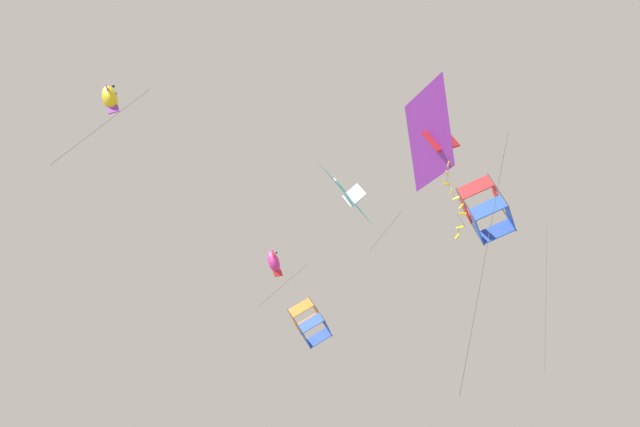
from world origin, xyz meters
name	(u,v)px	position (x,y,z in m)	size (l,w,h in m)	color
kite_fish_near_right	(110,98)	(3.85, 6.56, 25.31)	(2.36, 1.94, 5.72)	yellow
kite_delta_far_centre	(432,136)	(-6.47, 3.66, 18.60)	(3.12, 2.70, 9.82)	purple
kite_fish_near_left	(274,262)	(4.97, -3.88, 26.20)	(1.98, 1.66, 4.06)	#DB2D93
kite_box_low_drifter	(486,210)	(-4.83, -3.45, 22.95)	(2.58, 2.43, 9.23)	red
kite_box_mid_left	(310,323)	(5.29, -6.88, 25.08)	(1.99, 1.59, 2.00)	orange
kite_delta_highest	(349,195)	(-0.91, -0.84, 23.87)	(1.95, 2.95, 5.20)	#1EB2C6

